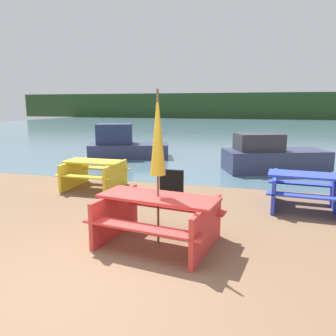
% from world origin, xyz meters
% --- Properties ---
extents(ground_plane, '(60.00, 60.00, 0.00)m').
position_xyz_m(ground_plane, '(0.00, 0.00, 0.00)').
color(ground_plane, brown).
extents(water, '(60.00, 50.00, 0.00)m').
position_xyz_m(water, '(0.00, 30.51, -0.00)').
color(water, slate).
rests_on(water, ground_plane).
extents(far_treeline, '(80.00, 1.60, 4.00)m').
position_xyz_m(far_treeline, '(0.00, 50.51, 2.00)').
color(far_treeline, '#284723').
rests_on(far_treeline, water).
extents(picnic_table_red, '(2.07, 1.65, 0.79)m').
position_xyz_m(picnic_table_red, '(0.54, 1.56, 0.48)').
color(picnic_table_red, red).
rests_on(picnic_table_red, ground_plane).
extents(picnic_table_blue, '(1.61, 1.49, 0.77)m').
position_xyz_m(picnic_table_blue, '(3.03, 4.09, 0.45)').
color(picnic_table_blue, blue).
rests_on(picnic_table_blue, ground_plane).
extents(picnic_table_yellow, '(1.52, 1.39, 0.75)m').
position_xyz_m(picnic_table_yellow, '(-2.13, 4.50, 0.45)').
color(picnic_table_yellow, yellow).
rests_on(picnic_table_yellow, ground_plane).
extents(umbrella_gold, '(0.24, 0.24, 2.43)m').
position_xyz_m(umbrella_gold, '(0.54, 1.56, 1.76)').
color(umbrella_gold, brown).
rests_on(umbrella_gold, ground_plane).
extents(boat, '(3.59, 2.52, 1.42)m').
position_xyz_m(boat, '(-3.41, 9.61, 0.51)').
color(boat, '#333856').
rests_on(boat, water).
extents(boat_second, '(3.63, 2.55, 1.27)m').
position_xyz_m(boat_second, '(2.50, 8.17, 0.48)').
color(boat_second, '#333856').
rests_on(boat_second, water).
extents(signboard, '(0.55, 0.08, 0.75)m').
position_xyz_m(signboard, '(0.16, 3.84, 0.38)').
color(signboard, black).
rests_on(signboard, ground_plane).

